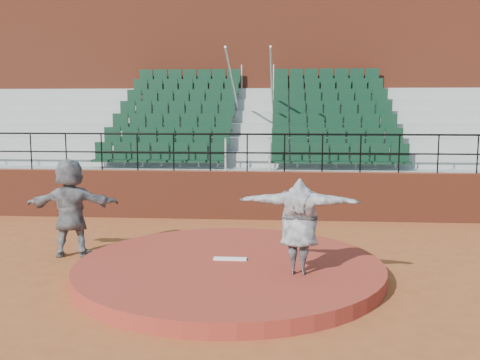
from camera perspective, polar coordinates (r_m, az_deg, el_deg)
name	(u,v)px	position (r m, az deg, el deg)	size (l,w,h in m)	color
ground	(229,275)	(9.77, -1.15, -10.14)	(90.00, 90.00, 0.00)	#964821
pitchers_mound	(229,269)	(9.74, -1.15, -9.44)	(5.50, 5.50, 0.25)	maroon
pitching_rubber	(230,259)	(9.84, -1.07, -8.40)	(0.60, 0.15, 0.03)	white
boundary_wall	(247,195)	(14.48, 0.76, -1.62)	(24.00, 0.30, 1.30)	maroon
wall_railing	(247,144)	(14.32, 0.77, 3.83)	(24.04, 0.05, 1.03)	black
seating_deck	(254,154)	(17.99, 1.51, 2.77)	(24.00, 5.97, 4.63)	#9B9A95
press_box_facade	(259,94)	(21.89, 2.07, 9.14)	(24.00, 3.00, 7.10)	maroon
pitcher	(299,226)	(8.92, 6.32, -4.92)	(1.97, 0.54, 1.60)	black
fielder	(71,207)	(11.33, -17.59, -2.80)	(1.85, 0.59, 2.00)	black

